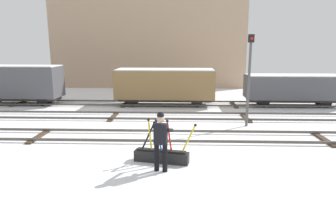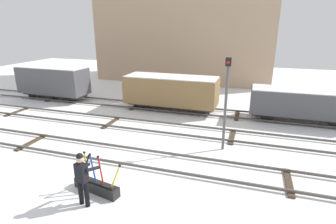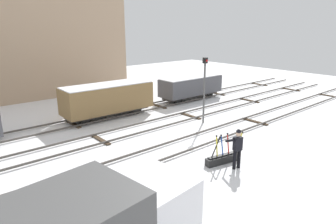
{
  "view_description": "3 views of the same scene",
  "coord_description": "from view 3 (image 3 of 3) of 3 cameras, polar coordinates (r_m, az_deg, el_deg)",
  "views": [
    {
      "loc": [
        -0.03,
        -12.06,
        3.72
      ],
      "look_at": [
        -0.48,
        0.65,
        0.98
      ],
      "focal_mm": 32.66,
      "sensor_mm": 36.0,
      "label": 1
    },
    {
      "loc": [
        4.24,
        -9.55,
        5.54
      ],
      "look_at": [
        0.28,
        2.88,
        1.32
      ],
      "focal_mm": 28.74,
      "sensor_mm": 36.0,
      "label": 2
    },
    {
      "loc": [
        -10.8,
        -10.61,
        6.13
      ],
      "look_at": [
        0.14,
        2.15,
        1.29
      ],
      "focal_mm": 31.97,
      "sensor_mm": 36.0,
      "label": 3
    }
  ],
  "objects": [
    {
      "name": "ground_plane",
      "position": [
        16.33,
        4.57,
        -6.04
      ],
      "size": [
        60.0,
        60.0,
        0.0
      ],
      "primitive_type": "plane",
      "color": "white"
    },
    {
      "name": "track_main_line",
      "position": [
        16.29,
        4.58,
        -5.67
      ],
      "size": [
        44.0,
        1.94,
        0.18
      ],
      "color": "#4C4742",
      "rests_on": "ground_plane"
    },
    {
      "name": "track_siding_near",
      "position": [
        18.9,
        -3.36,
        -2.55
      ],
      "size": [
        44.0,
        1.94,
        0.18
      ],
      "color": "#4C4742",
      "rests_on": "ground_plane"
    },
    {
      "name": "track_siding_far",
      "position": [
        21.77,
        -9.14,
        -0.21
      ],
      "size": [
        44.0,
        1.94,
        0.18
      ],
      "color": "#4C4742",
      "rests_on": "ground_plane"
    },
    {
      "name": "switch_lever_frame",
      "position": [
        14.25,
        10.43,
        -8.58
      ],
      "size": [
        2.04,
        0.72,
        1.45
      ],
      "rotation": [
        0.0,
        0.0,
        -0.2
      ],
      "color": "black",
      "rests_on": "ground_plane"
    },
    {
      "name": "rail_worker",
      "position": [
        13.55,
        13.04,
        -6.37
      ],
      "size": [
        0.64,
        0.75,
        1.85
      ],
      "rotation": [
        0.0,
        0.0,
        -0.2
      ],
      "color": "black",
      "rests_on": "ground_plane"
    },
    {
      "name": "signal_post",
      "position": [
        19.28,
        6.96,
        5.31
      ],
      "size": [
        0.24,
        0.32,
        4.25
      ],
      "color": "#4C4C4C",
      "rests_on": "ground_plane"
    },
    {
      "name": "apartment_building",
      "position": [
        30.47,
        -26.46,
        15.1
      ],
      "size": [
        17.86,
        6.93,
        12.93
      ],
      "color": "tan",
      "rests_on": "ground_plane"
    },
    {
      "name": "freight_car_back_track",
      "position": [
        21.01,
        -11.4,
        2.58
      ],
      "size": [
        6.24,
        2.26,
        2.33
      ],
      "rotation": [
        0.0,
        0.0,
        -0.02
      ],
      "color": "#2D2B28",
      "rests_on": "ground_plane"
    },
    {
      "name": "freight_car_near_switch",
      "position": [
        25.85,
        4.42,
        4.96
      ],
      "size": [
        5.88,
        1.93,
        1.98
      ],
      "rotation": [
        0.0,
        0.0,
        0.0
      ],
      "color": "#2D2B28",
      "rests_on": "ground_plane"
    }
  ]
}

